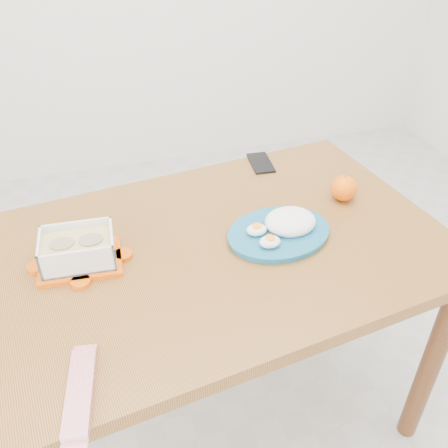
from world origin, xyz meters
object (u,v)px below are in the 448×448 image
object	(u,v)px
orange_fruit	(344,188)
dining_table	(224,270)
food_container	(78,250)
rice_plate	(283,227)
smartphone	(261,163)

from	to	relation	value
orange_fruit	dining_table	bearing A→B (deg)	-166.03
dining_table	food_container	distance (m)	0.40
dining_table	food_container	xyz separation A→B (m)	(-0.37, 0.02, 0.14)
orange_fruit	rice_plate	distance (m)	0.27
dining_table	rice_plate	xyz separation A→B (m)	(0.16, -0.01, 0.13)
rice_plate	food_container	bearing A→B (deg)	166.43
orange_fruit	rice_plate	bearing A→B (deg)	-154.58
food_container	rice_plate	xyz separation A→B (m)	(0.53, -0.04, -0.02)
dining_table	smartphone	bearing A→B (deg)	49.45
food_container	orange_fruit	size ratio (longest dim) A/B	2.75
smartphone	orange_fruit	bearing A→B (deg)	-54.38
dining_table	orange_fruit	xyz separation A→B (m)	(0.40, 0.10, 0.14)
rice_plate	dining_table	bearing A→B (deg)	165.11
orange_fruit	food_container	bearing A→B (deg)	-174.19
orange_fruit	rice_plate	world-z (taller)	same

